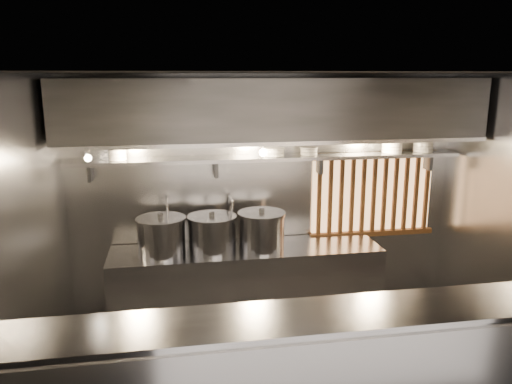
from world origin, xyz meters
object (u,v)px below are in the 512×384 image
object	(u,v)px
stock_pot_left	(212,233)
stock_pot_right	(262,231)
pendant_bulb	(263,152)
stock_pot_mid	(161,236)
heat_lamp	(85,152)

from	to	relation	value
stock_pot_left	stock_pot_right	bearing A→B (deg)	-3.56
pendant_bulb	stock_pot_mid	size ratio (longest dim) A/B	0.28
pendant_bulb	stock_pot_mid	bearing A→B (deg)	-174.37
heat_lamp	stock_pot_mid	size ratio (longest dim) A/B	0.51
heat_lamp	pendant_bulb	bearing A→B (deg)	11.00
pendant_bulb	stock_pot_mid	distance (m)	1.41
heat_lamp	stock_pot_right	xyz separation A→B (m)	(1.76, 0.23, -0.95)
pendant_bulb	heat_lamp	bearing A→B (deg)	-169.00
pendant_bulb	stock_pot_right	size ratio (longest dim) A/B	0.33
heat_lamp	stock_pot_left	bearing A→B (deg)	12.22
stock_pot_mid	pendant_bulb	bearing A→B (deg)	5.63
pendant_bulb	stock_pot_left	distance (m)	1.04
heat_lamp	stock_pot_left	size ratio (longest dim) A/B	0.58
stock_pot_mid	stock_pot_right	bearing A→B (deg)	-0.46
heat_lamp	pendant_bulb	size ratio (longest dim) A/B	1.87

